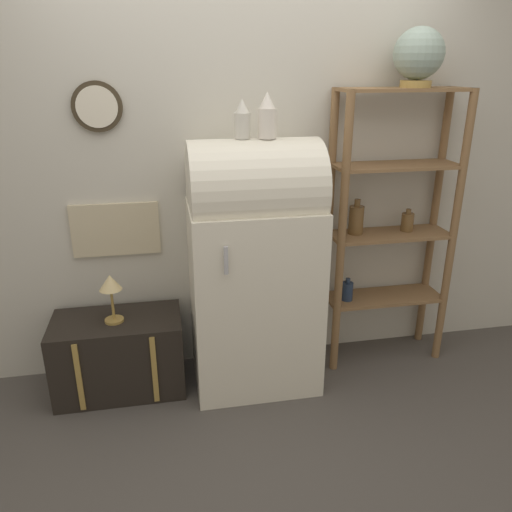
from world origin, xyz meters
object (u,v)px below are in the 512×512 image
at_px(suitcase_trunk, 120,354).
at_px(globe, 419,55).
at_px(refrigerator, 254,265).
at_px(vase_left, 242,120).
at_px(vase_center, 267,117).
at_px(desk_lamp, 111,287).

relative_size(suitcase_trunk, globe, 2.35).
height_order(refrigerator, globe, globe).
height_order(suitcase_trunk, vase_left, vase_left).
relative_size(vase_left, vase_center, 0.85).
relative_size(suitcase_trunk, vase_center, 3.15).
distance_m(suitcase_trunk, vase_left, 1.57).
bearing_deg(refrigerator, suitcase_trunk, 177.35).
bearing_deg(vase_left, refrigerator, -4.98).
relative_size(refrigerator, suitcase_trunk, 1.99).
distance_m(suitcase_trunk, vase_center, 1.66).
distance_m(vase_center, desk_lamp, 1.30).
height_order(globe, vase_left, globe).
height_order(vase_center, desk_lamp, vase_center).
bearing_deg(vase_left, suitcase_trunk, 177.54).
distance_m(globe, vase_left, 1.08).
distance_m(vase_left, desk_lamp, 1.20).
height_order(suitcase_trunk, vase_center, vase_center).
height_order(refrigerator, desk_lamp, refrigerator).
bearing_deg(vase_center, desk_lamp, 178.21).
xyz_separation_m(suitcase_trunk, vase_center, (0.90, -0.05, 1.39)).
height_order(refrigerator, suitcase_trunk, refrigerator).
xyz_separation_m(refrigerator, suitcase_trunk, (-0.83, 0.04, -0.54)).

